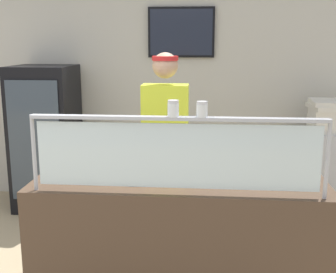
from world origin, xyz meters
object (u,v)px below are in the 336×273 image
Objects in this scene: pizza_tray at (138,174)px; pizza_server at (131,172)px; pepper_flake_shaker at (202,110)px; worker_figure at (166,144)px; drink_fridge at (46,138)px; pizza_box_stack at (334,116)px; parmesan_shaker at (173,109)px.

pizza_server is at bearing -156.27° from pizza_tray.
pizza_tray is 0.73m from pepper_flake_shaker.
worker_figure reaches higher than drink_fridge.
worker_figure is 1.94m from pizza_box_stack.
pizza_server is 3.07× the size of pepper_flake_shaker.
worker_figure reaches higher than parmesan_shaker.
pizza_box_stack is (1.77, 1.77, 0.13)m from pizza_tray.
pizza_box_stack is (1.34, 2.10, -0.36)m from pepper_flake_shaker.
pizza_tray is at bearing -98.92° from worker_figure.
drink_fridge is at bearing 179.19° from pizza_box_stack.
pizza_server is 0.55× the size of pizza_box_stack.
drink_fridge reaches higher than pizza_server.
parmesan_shaker is (0.26, -0.32, 0.50)m from pizza_tray.
worker_figure reaches higher than pizza_tray.
pizza_tray is 2.51m from pizza_box_stack.
parmesan_shaker is (0.31, -0.30, 0.47)m from pizza_server.
pizza_box_stack is (1.81, 1.79, 0.11)m from pizza_server.
pizza_box_stack reaches higher than pizza_server.
drink_fridge is at bearing 143.62° from worker_figure.
pizza_tray is 0.77m from worker_figure.
parmesan_shaker is 0.19× the size of pizza_box_stack.
parmesan_shaker is 2.75m from drink_fridge.
pizza_server is at bearing 147.33° from pepper_flake_shaker.
pepper_flake_shaker is at bearing -73.99° from worker_figure.
parmesan_shaker is at bearing -180.00° from pepper_flake_shaker.
pizza_server is at bearing 135.48° from parmesan_shaker.
pizza_tray is at bearing -54.00° from drink_fridge.
parmesan_shaker is at bearing -50.85° from pizza_tray.
pizza_server is 2.55m from pizza_box_stack.
parmesan_shaker is 1.18m from worker_figure.
worker_figure is (0.16, 0.78, 0.02)m from pizza_server.
pizza_server is 0.79m from worker_figure.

